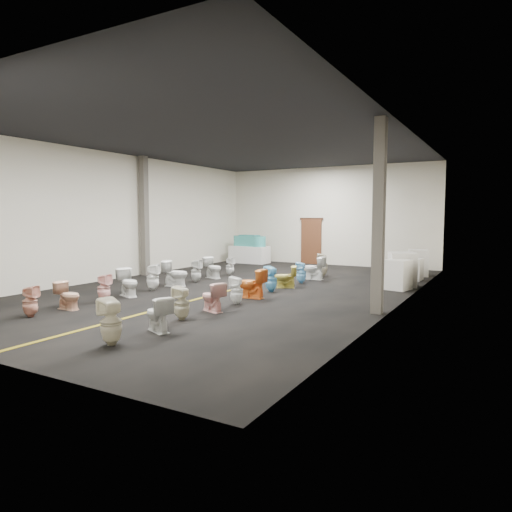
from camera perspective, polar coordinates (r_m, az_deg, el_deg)
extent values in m
plane|color=black|center=(14.34, -2.34, -4.07)|extent=(16.00, 16.00, 0.00)
plane|color=black|center=(14.32, -2.40, 14.00)|extent=(16.00, 16.00, 0.00)
plane|color=beige|center=(21.38, 9.00, 4.95)|extent=(10.00, 0.00, 10.00)
plane|color=beige|center=(17.31, -16.65, 4.78)|extent=(0.00, 16.00, 16.00)
plane|color=beige|center=(12.29, 17.96, 4.69)|extent=(0.00, 16.00, 16.00)
cube|color=#7C6812|center=(14.34, -2.34, -4.06)|extent=(0.12, 15.60, 0.01)
cube|color=#562D19|center=(21.65, 6.91, 1.80)|extent=(1.00, 0.10, 2.10)
cube|color=#331C11|center=(21.62, 6.95, 4.64)|extent=(1.15, 0.08, 0.10)
cube|color=#59544C|center=(17.85, -13.78, 4.85)|extent=(0.25, 0.25, 4.50)
cube|color=#59544C|center=(10.88, 15.10, 4.74)|extent=(0.25, 0.25, 4.50)
cube|color=white|center=(21.92, -0.82, 0.20)|extent=(1.83, 0.92, 0.81)
cube|color=teal|center=(21.88, -0.82, 1.87)|extent=(1.31, 0.90, 0.50)
cylinder|color=teal|center=(22.29, -1.96, 1.93)|extent=(0.66, 0.66, 0.50)
cylinder|color=teal|center=(21.48, 0.36, 1.81)|extent=(0.66, 0.66, 0.50)
cube|color=teal|center=(21.87, -0.82, 2.40)|extent=(1.07, 0.66, 0.20)
cube|color=silver|center=(14.74, 17.23, -2.23)|extent=(0.86, 0.86, 0.92)
cube|color=silver|center=(15.44, 17.80, -1.60)|extent=(1.04, 1.04, 1.09)
cube|color=beige|center=(17.06, 18.89, -1.57)|extent=(0.72, 0.72, 0.77)
cube|color=silver|center=(18.28, 19.62, -0.80)|extent=(0.84, 0.84, 0.99)
imported|color=tan|center=(11.47, -26.40, -5.10)|extent=(0.42, 0.42, 0.72)
imported|color=#DEA787|center=(12.02, -22.41, -4.59)|extent=(0.67, 0.39, 0.68)
imported|color=beige|center=(12.78, -18.48, -3.78)|extent=(0.39, 0.38, 0.74)
imported|color=white|center=(13.38, -15.66, -3.21)|extent=(0.88, 0.68, 0.79)
imported|color=white|center=(14.19, -12.78, -2.62)|extent=(0.49, 0.49, 0.82)
imported|color=white|center=(14.94, -10.03, -2.16)|extent=(0.90, 0.63, 0.83)
imported|color=silver|center=(15.70, -7.50, -1.87)|extent=(0.41, 0.40, 0.78)
imported|color=white|center=(16.67, -5.39, -1.47)|extent=(0.84, 0.61, 0.77)
imported|color=white|center=(17.41, -3.27, -1.28)|extent=(0.34, 0.33, 0.70)
imported|color=beige|center=(8.48, -17.67, -7.85)|extent=(0.47, 0.47, 0.84)
imported|color=silver|center=(9.23, -12.16, -7.08)|extent=(0.80, 0.65, 0.71)
imported|color=beige|center=(10.14, -9.26, -5.83)|extent=(0.38, 0.37, 0.75)
imported|color=#E8AAA2|center=(10.93, -5.49, -5.10)|extent=(0.79, 0.63, 0.71)
imported|color=white|center=(11.78, -2.43, -4.30)|extent=(0.40, 0.39, 0.72)
imported|color=orange|center=(12.61, -0.56, -3.45)|extent=(0.82, 0.48, 0.82)
imported|color=#71C4EC|center=(13.63, 1.90, -2.90)|extent=(0.45, 0.45, 0.77)
imported|color=#D2C352|center=(14.42, 3.71, -2.61)|extent=(0.79, 0.63, 0.70)
imported|color=#82CBF5|center=(15.45, 5.68, -2.07)|extent=(0.38, 0.38, 0.72)
imported|color=white|center=(16.39, 7.19, -1.50)|extent=(0.82, 0.48, 0.82)
imported|color=beige|center=(17.28, 8.30, -1.10)|extent=(0.52, 0.52, 0.86)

